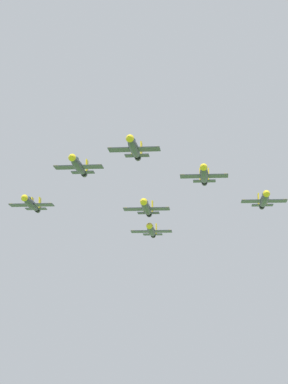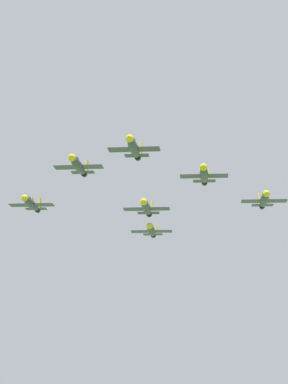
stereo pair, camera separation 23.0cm
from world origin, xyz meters
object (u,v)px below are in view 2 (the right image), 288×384
object	(u,v)px
jet_lead	(134,148)
jet_left_wingman	(204,174)
jet_trailing	(151,230)
jet_slot_rear	(146,208)
jet_right_wingman	(78,165)
jet_left_outer	(264,200)
jet_right_outer	(31,204)

from	to	relation	value
jet_lead	jet_left_wingman	distance (m)	19.39
jet_trailing	jet_slot_rear	bearing A→B (deg)	-0.40
jet_right_wingman	jet_left_outer	world-z (taller)	jet_right_wingman
jet_lead	jet_slot_rear	xyz separation A→B (m)	(-19.23, -22.26, -5.45)
jet_lead	jet_left_wingman	size ratio (longest dim) A/B	0.99
jet_lead	jet_trailing	bearing A→B (deg)	-179.10
jet_trailing	jet_right_wingman	bearing A→B (deg)	-23.42
jet_slot_rear	jet_right_wingman	bearing A→B (deg)	-40.14
jet_left_wingman	jet_right_wingman	distance (m)	25.11
jet_left_outer	jet_slot_rear	distance (m)	25.04
jet_right_outer	jet_trailing	world-z (taller)	jet_right_outer
jet_lead	jet_right_outer	distance (m)	38.83
jet_left_wingman	jet_right_outer	world-z (taller)	jet_left_wingman
jet_left_wingman	jet_trailing	xyz separation A→B (m)	(-9.77, -30.43, -6.10)
jet_left_wingman	jet_left_outer	bearing A→B (deg)	139.67
jet_right_wingman	jet_right_outer	distance (m)	19.86
jet_left_wingman	jet_right_outer	distance (m)	40.35
jet_left_wingman	jet_trailing	world-z (taller)	jet_left_wingman
jet_right_outer	jet_left_outer	bearing A→B (deg)	89.93
jet_lead	jet_trailing	xyz separation A→B (m)	(-28.85, -33.39, -7.94)
jet_slot_rear	jet_trailing	distance (m)	14.92
jet_right_wingman	jet_left_outer	bearing A→B (deg)	112.44
jet_trailing	jet_left_outer	bearing A→B (deg)	59.14
jet_lead	jet_left_wingman	xyz separation A→B (m)	(-19.08, -2.96, -1.83)
jet_lead	jet_right_wingman	bearing A→B (deg)	-138.74
jet_right_outer	jet_slot_rear	size ratio (longest dim) A/B	0.97
jet_left_outer	jet_right_outer	xyz separation A→B (m)	(37.84, -32.69, -0.06)
jet_lead	jet_left_outer	distance (m)	38.83
jet_lead	jet_right_outer	world-z (taller)	jet_lead
jet_left_outer	jet_trailing	bearing A→B (deg)	-121.15
jet_left_wingman	jet_slot_rear	distance (m)	19.64
jet_lead	jet_trailing	size ratio (longest dim) A/B	0.99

